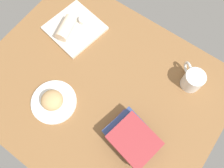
% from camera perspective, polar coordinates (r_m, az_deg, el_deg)
% --- Properties ---
extents(dining_table, '(1.10, 0.90, 0.04)m').
position_cam_1_polar(dining_table, '(1.07, -3.11, -1.19)').
color(dining_table, olive).
rests_on(dining_table, ground).
extents(round_plate, '(0.20, 0.20, 0.01)m').
position_cam_1_polar(round_plate, '(1.05, -14.37, -4.38)').
color(round_plate, white).
rests_on(round_plate, dining_table).
extents(scone_pastry, '(0.13, 0.13, 0.06)m').
position_cam_1_polar(scone_pastry, '(1.01, -14.83, -3.95)').
color(scone_pastry, tan).
rests_on(scone_pastry, round_plate).
extents(square_plate, '(0.28, 0.28, 0.02)m').
position_cam_1_polar(square_plate, '(1.20, -9.33, 13.68)').
color(square_plate, silver).
rests_on(square_plate, dining_table).
extents(sauce_cup, '(0.04, 0.04, 0.03)m').
position_cam_1_polar(sauce_cup, '(1.19, -7.20, 15.61)').
color(sauce_cup, silver).
rests_on(sauce_cup, square_plate).
extents(breakfast_wrap, '(0.09, 0.13, 0.06)m').
position_cam_1_polar(breakfast_wrap, '(1.16, -11.50, 13.62)').
color(breakfast_wrap, beige).
rests_on(breakfast_wrap, square_plate).
extents(book_stack, '(0.23, 0.20, 0.10)m').
position_cam_1_polar(book_stack, '(0.95, 5.27, -13.37)').
color(book_stack, '#6B4C7A').
rests_on(book_stack, dining_table).
extents(coffee_mug, '(0.12, 0.11, 0.09)m').
position_cam_1_polar(coffee_mug, '(1.07, 19.58, 1.07)').
color(coffee_mug, white).
rests_on(coffee_mug, dining_table).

